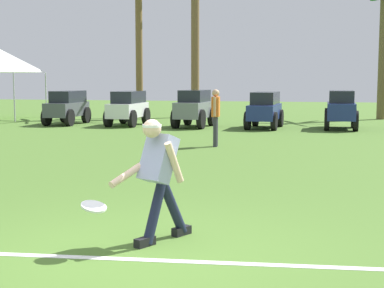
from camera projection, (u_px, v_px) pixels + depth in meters
ground_plane at (136, 257)px, 6.21m from camera, size 80.00×80.00×0.00m
field_line_paint at (133, 259)px, 6.11m from camera, size 23.30×1.93×0.01m
frisbee_thrower at (158, 173)px, 6.68m from camera, size 0.77×0.92×1.42m
frisbee_in_flight at (94, 206)px, 6.25m from camera, size 0.37×0.37×0.10m
teammate_near_sideline at (216, 112)px, 15.96m from camera, size 0.22×0.49×1.56m
parked_car_slot_a at (67, 106)px, 23.57m from camera, size 1.16×2.41×1.34m
parked_car_slot_b at (128, 107)px, 23.01m from camera, size 1.21×2.43×1.34m
parked_car_slot_c at (194, 107)px, 22.26m from camera, size 1.34×2.42×1.40m
parked_car_slot_d at (265, 109)px, 21.78m from camera, size 1.31×2.46×1.34m
parked_car_slot_e at (341, 109)px, 21.42m from camera, size 1.21×2.37×1.40m
palm_tree_far_left at (139, 38)px, 27.32m from camera, size 3.77×2.99×6.16m
palm_tree_left_of_centre at (195, 28)px, 27.54m from camera, size 3.72×3.26×7.30m
palm_tree_right_of_centre at (383, 44)px, 26.08m from camera, size 3.29×3.22×5.77m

